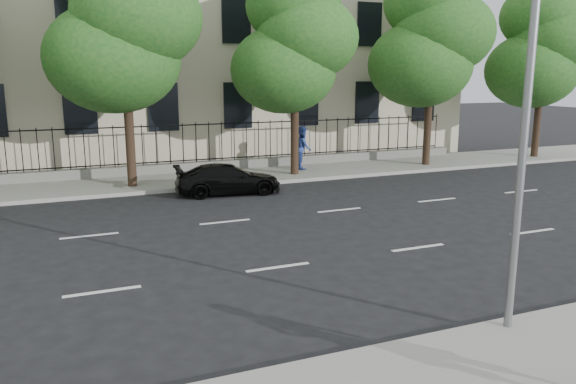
# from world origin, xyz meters

# --- Properties ---
(ground) EXTENTS (120.00, 120.00, 0.00)m
(ground) POSITION_xyz_m (0.00, 0.00, 0.00)
(ground) COLOR black
(ground) RESTS_ON ground
(far_sidewalk) EXTENTS (60.00, 4.00, 0.15)m
(far_sidewalk) POSITION_xyz_m (0.00, 14.00, 0.07)
(far_sidewalk) COLOR gray
(far_sidewalk) RESTS_ON ground
(lane_markings) EXTENTS (49.60, 4.62, 0.01)m
(lane_markings) POSITION_xyz_m (0.00, 4.75, 0.01)
(lane_markings) COLOR silver
(lane_markings) RESTS_ON ground
(iron_fence) EXTENTS (30.00, 0.50, 2.20)m
(iron_fence) POSITION_xyz_m (0.00, 15.70, 0.65)
(iron_fence) COLOR slate
(iron_fence) RESTS_ON far_sidewalk
(street_light) EXTENTS (0.25, 3.32, 8.05)m
(street_light) POSITION_xyz_m (2.50, -1.77, 5.15)
(street_light) COLOR slate
(street_light) RESTS_ON near_sidewalk
(tree_c) EXTENTS (5.89, 5.50, 9.80)m
(tree_c) POSITION_xyz_m (-1.96, 13.36, 6.41)
(tree_c) COLOR #382619
(tree_c) RESTS_ON far_sidewalk
(tree_d) EXTENTS (5.34, 4.94, 8.84)m
(tree_d) POSITION_xyz_m (5.04, 13.36, 5.84)
(tree_d) COLOR #382619
(tree_d) RESTS_ON far_sidewalk
(tree_e) EXTENTS (5.71, 5.31, 9.46)m
(tree_e) POSITION_xyz_m (12.04, 13.36, 6.20)
(tree_e) COLOR #382619
(tree_e) RESTS_ON far_sidewalk
(tree_f) EXTENTS (5.52, 5.12, 9.01)m
(tree_f) POSITION_xyz_m (19.04, 13.36, 5.88)
(tree_f) COLOR #382619
(tree_f) RESTS_ON far_sidewalk
(black_sedan) EXTENTS (4.16, 2.06, 1.16)m
(black_sedan) POSITION_xyz_m (1.27, 10.94, 0.58)
(black_sedan) COLOR black
(black_sedan) RESTS_ON ground
(pedestrian_far) EXTENTS (0.97, 1.12, 1.99)m
(pedestrian_far) POSITION_xyz_m (5.87, 14.29, 1.15)
(pedestrian_far) COLOR navy
(pedestrian_far) RESTS_ON far_sidewalk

